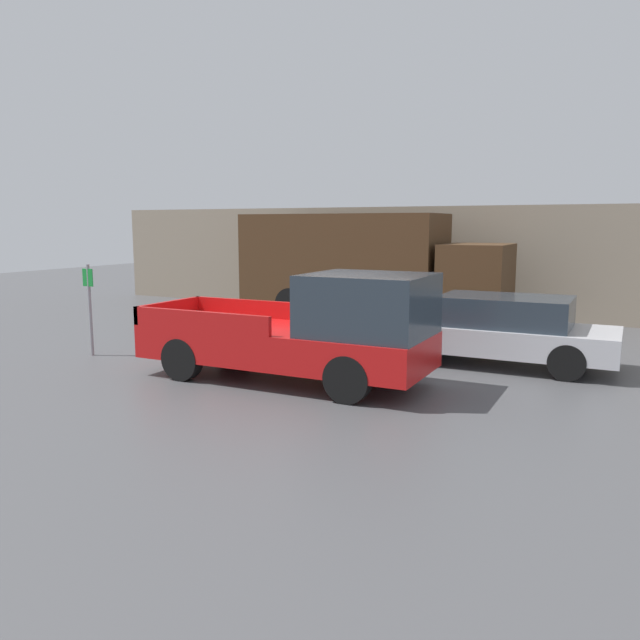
{
  "coord_description": "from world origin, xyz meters",
  "views": [
    {
      "loc": [
        5.03,
        -11.0,
        2.99
      ],
      "look_at": [
        -0.61,
        0.24,
        1.06
      ],
      "focal_mm": 35.0,
      "sensor_mm": 36.0,
      "label": 1
    }
  ],
  "objects": [
    {
      "name": "pickup_truck",
      "position": [
        -0.33,
        -0.76,
        1.0
      ],
      "size": [
        5.66,
        2.05,
        2.12
      ],
      "color": "red",
      "rests_on": "ground"
    },
    {
      "name": "delivery_truck",
      "position": [
        -2.5,
        7.0,
        1.8
      ],
      "size": [
        8.27,
        2.43,
        3.31
      ],
      "color": "#472D19",
      "rests_on": "ground"
    },
    {
      "name": "parking_sign",
      "position": [
        -6.01,
        -0.75,
        1.19
      ],
      "size": [
        0.3,
        0.07,
        2.1
      ],
      "color": "gray",
      "rests_on": "ground"
    },
    {
      "name": "building_wall",
      "position": [
        0.0,
        9.29,
        1.79
      ],
      "size": [
        28.0,
        0.15,
        3.59
      ],
      "color": "gray",
      "rests_on": "ground"
    },
    {
      "name": "car",
      "position": [
        2.57,
        2.52,
        0.77
      ],
      "size": [
        4.85,
        2.0,
        1.48
      ],
      "color": "silver",
      "rests_on": "ground"
    },
    {
      "name": "ground_plane",
      "position": [
        0.0,
        0.0,
        0.0
      ],
      "size": [
        60.0,
        60.0,
        0.0
      ],
      "primitive_type": "plane",
      "color": "#4C4C4F"
    }
  ]
}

